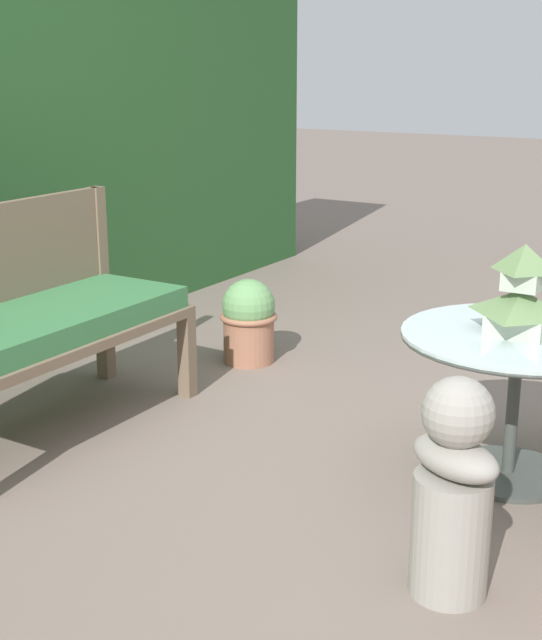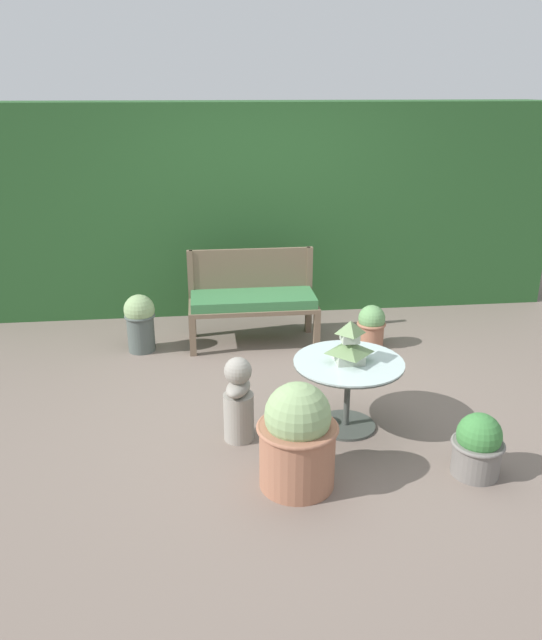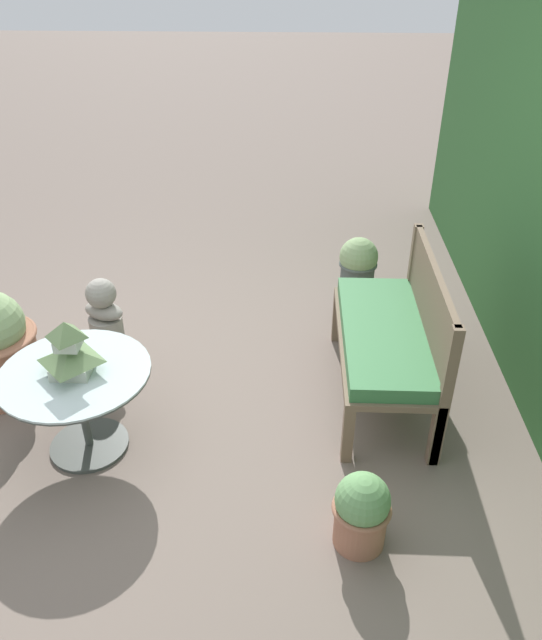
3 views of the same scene
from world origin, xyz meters
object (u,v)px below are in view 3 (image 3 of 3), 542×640
Objects in this scene: potted_plant_path_edge at (358,270)px; potted_plant_hedge_corner at (361,511)px; garden_bust at (106,324)px; pagoda_birdhouse at (70,351)px; patio_table at (78,388)px; garden_bench at (384,338)px.

potted_plant_path_edge is 2.19m from potted_plant_hedge_corner.
garden_bust is 2.07m from potted_plant_hedge_corner.
patio_table is at bearing 180.00° from pagoda_birdhouse.
garden_bust is at bearing -174.58° from pagoda_birdhouse.
patio_table is at bearing -72.18° from garden_bench.
potted_plant_path_edge is at bearing 47.99° from garden_bust.
potted_plant_path_edge is at bearing 176.22° from potted_plant_hedge_corner.
patio_table is (0.54, -1.67, 0.00)m from garden_bench.
patio_table is 1.43× the size of potted_plant_path_edge.
patio_table is 0.81m from garden_bust.
pagoda_birdhouse is at bearing -62.30° from garden_bust.
potted_plant_path_edge reaches higher than patio_table.
garden_bench is at bearing 13.91° from garden_bust.
patio_table is at bearing -45.07° from potted_plant_path_edge.
pagoda_birdhouse is 1.64m from potted_plant_hedge_corner.
potted_plant_path_edge reaches higher than potted_plant_hedge_corner.
garden_bust is at bearing -98.37° from garden_bench.
potted_plant_hedge_corner is at bearing 68.40° from pagoda_birdhouse.
patio_table is 1.59m from potted_plant_hedge_corner.
patio_table is 1.92× the size of potted_plant_hedge_corner.
pagoda_birdhouse reaches higher than patio_table.
potted_plant_path_edge is (-1.60, 1.61, -0.36)m from pagoda_birdhouse.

